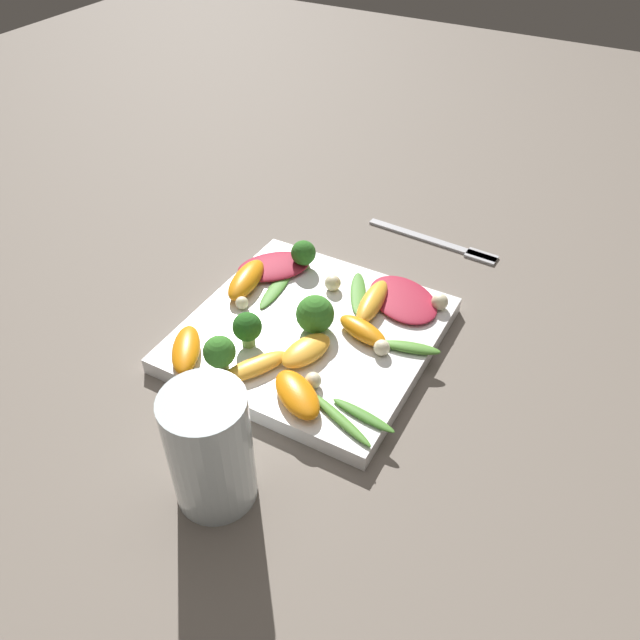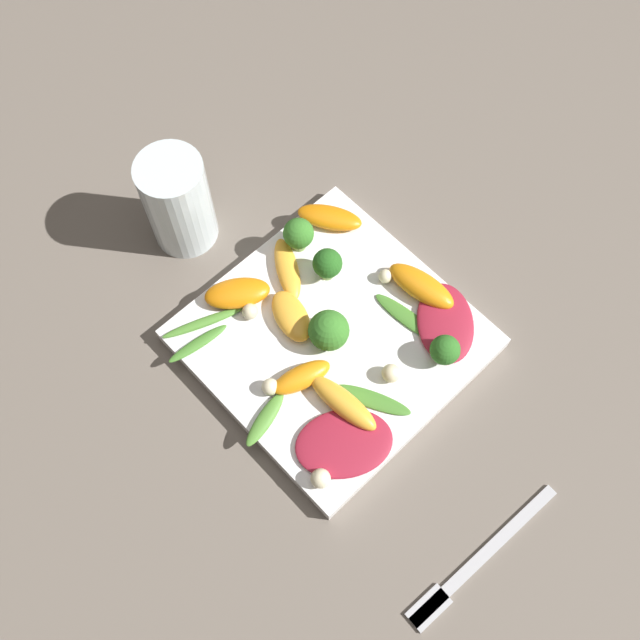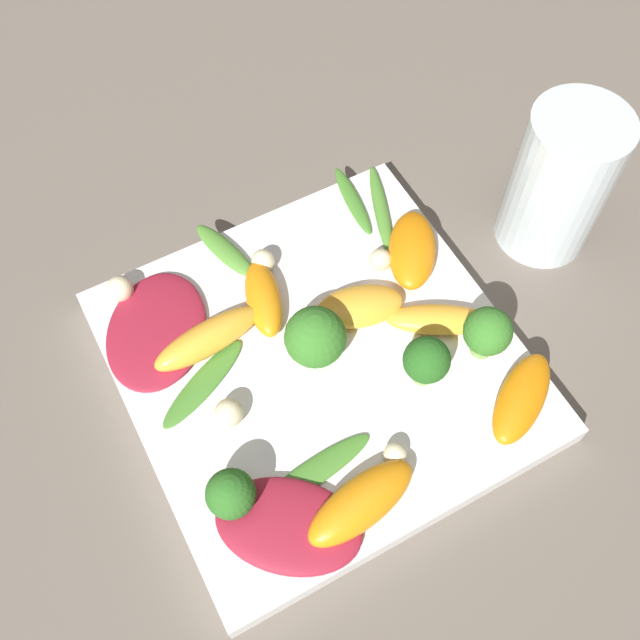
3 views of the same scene
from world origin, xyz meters
name	(u,v)px [view 3 (image 3 of 3)]	position (x,y,z in m)	size (l,w,h in m)	color
ground_plane	(319,371)	(0.00, 0.00, 0.00)	(2.40, 2.40, 0.00)	#6B6056
plate	(319,365)	(0.00, 0.00, 0.01)	(0.25, 0.25, 0.02)	white
drinking_glass	(560,182)	(-0.02, 0.21, 0.06)	(0.07, 0.07, 0.12)	silver
radicchio_leaf_0	(288,525)	(0.09, -0.07, 0.02)	(0.10, 0.10, 0.01)	maroon
radicchio_leaf_1	(156,330)	(-0.07, -0.09, 0.02)	(0.11, 0.11, 0.01)	maroon
orange_segment_0	(264,298)	(-0.06, -0.01, 0.03)	(0.07, 0.04, 0.02)	orange
orange_segment_1	(359,306)	(-0.02, 0.04, 0.03)	(0.05, 0.07, 0.02)	#FCAD33
orange_segment_2	(361,503)	(0.10, -0.03, 0.03)	(0.04, 0.08, 0.02)	orange
orange_segment_3	(412,250)	(-0.04, 0.10, 0.03)	(0.07, 0.07, 0.02)	orange
orange_segment_4	(522,398)	(0.09, 0.10, 0.03)	(0.06, 0.07, 0.02)	orange
orange_segment_5	(208,338)	(-0.04, -0.06, 0.03)	(0.03, 0.08, 0.02)	#FCAD33
orange_segment_6	(439,320)	(0.02, 0.08, 0.03)	(0.06, 0.08, 0.01)	#FCAD33
broccoli_floret_0	(426,361)	(0.04, 0.05, 0.04)	(0.03, 0.03, 0.04)	#84AD5B
broccoli_floret_1	(487,333)	(0.05, 0.10, 0.04)	(0.03, 0.03, 0.04)	#7A9E51
broccoli_floret_2	(231,494)	(0.06, -0.09, 0.04)	(0.03, 0.03, 0.04)	#7A9E51
broccoli_floret_3	(310,340)	(-0.01, 0.00, 0.04)	(0.04, 0.04, 0.04)	#84AD5B
arugula_sprig_0	(353,201)	(-0.10, 0.09, 0.02)	(0.07, 0.02, 0.01)	#47842D
arugula_sprig_1	(203,383)	(-0.02, -0.08, 0.02)	(0.05, 0.08, 0.00)	#47842D
arugula_sprig_2	(381,210)	(-0.09, 0.10, 0.02)	(0.08, 0.04, 0.01)	#518E33
arugula_sprig_3	(314,472)	(0.07, -0.04, 0.02)	(0.03, 0.09, 0.00)	#47842D
arugula_sprig_4	(225,250)	(-0.11, -0.02, 0.02)	(0.06, 0.03, 0.01)	#518E33
macadamia_nut_0	(120,289)	(-0.11, -0.10, 0.03)	(0.02, 0.02, 0.02)	beige
macadamia_nut_1	(229,413)	(0.01, -0.07, 0.03)	(0.02, 0.02, 0.02)	beige
macadamia_nut_2	(258,263)	(-0.08, 0.00, 0.03)	(0.02, 0.02, 0.02)	beige
macadamia_nut_3	(380,260)	(-0.04, 0.07, 0.03)	(0.02, 0.02, 0.02)	beige
macadamia_nut_4	(395,454)	(0.08, 0.01, 0.03)	(0.01, 0.01, 0.01)	beige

